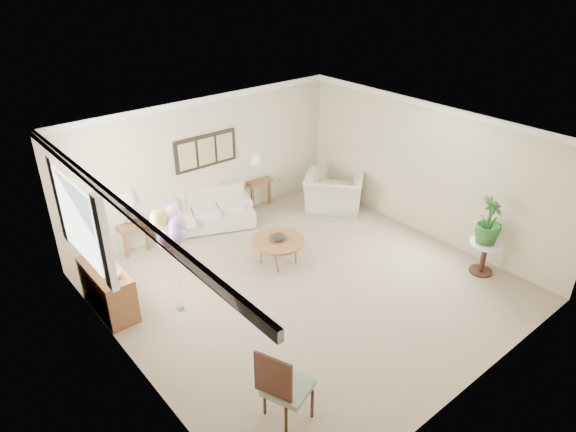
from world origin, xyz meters
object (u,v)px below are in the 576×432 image
object	(u,v)px
armchair	(334,192)
accent_chair	(283,385)
sofa	(203,212)
coffee_table	(278,242)
balloon_cluster	(170,227)

from	to	relation	value
armchair	accent_chair	distance (m)	5.70
sofa	accent_chair	xyz separation A→B (m)	(-1.81, -4.76, 0.22)
sofa	coffee_table	bearing A→B (deg)	-81.58
sofa	accent_chair	world-z (taller)	accent_chair
sofa	balloon_cluster	distance (m)	2.95
armchair	balloon_cluster	distance (m)	4.54
sofa	accent_chair	distance (m)	5.09
sofa	armchair	size ratio (longest dim) A/B	2.03
armchair	coffee_table	bearing A→B (deg)	72.93
balloon_cluster	armchair	bearing A→B (deg)	12.93
armchair	balloon_cluster	world-z (taller)	balloon_cluster
coffee_table	armchair	size ratio (longest dim) A/B	0.79
coffee_table	accent_chair	distance (m)	3.44
accent_chair	balloon_cluster	world-z (taller)	balloon_cluster
sofa	armchair	bearing A→B (deg)	-23.40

